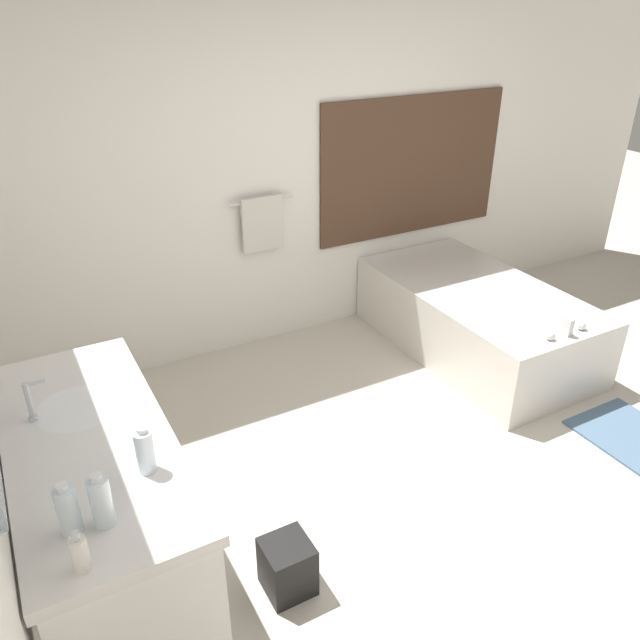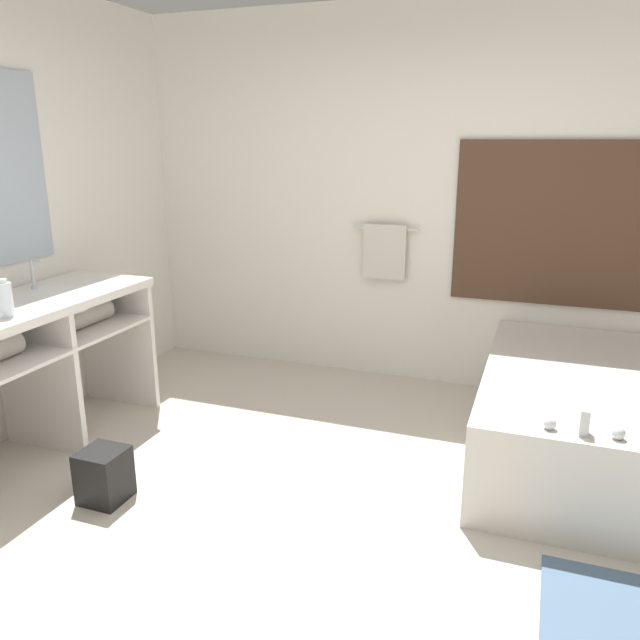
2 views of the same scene
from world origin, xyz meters
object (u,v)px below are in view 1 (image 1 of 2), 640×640
at_px(water_bottle_1, 101,501).
at_px(soap_dispenser, 80,554).
at_px(water_bottle_3, 68,510).
at_px(bathtub, 476,316).
at_px(waste_bin, 287,567).
at_px(water_bottle_2, 145,451).

distance_m(water_bottle_1, soap_dispenser, 0.19).
bearing_deg(soap_dispenser, water_bottle_3, 90.67).
xyz_separation_m(water_bottle_1, water_bottle_3, (-0.10, 0.02, -0.00)).
xyz_separation_m(bathtub, soap_dispenser, (-3.06, -1.60, 0.69)).
bearing_deg(waste_bin, water_bottle_2, 175.69).
relative_size(water_bottle_3, waste_bin, 0.73).
bearing_deg(soap_dispenser, water_bottle_1, 57.52).
distance_m(water_bottle_1, water_bottle_3, 0.10).
relative_size(water_bottle_3, soap_dispenser, 1.29).
height_order(bathtub, water_bottle_3, water_bottle_3).
relative_size(bathtub, water_bottle_3, 9.21).
distance_m(soap_dispenser, waste_bin, 1.22).
bearing_deg(bathtub, water_bottle_1, -153.98).
relative_size(bathtub, water_bottle_2, 9.42).
bearing_deg(waste_bin, water_bottle_3, -170.89).
height_order(bathtub, water_bottle_2, water_bottle_2).
xyz_separation_m(water_bottle_3, soap_dispenser, (0.00, -0.17, -0.03)).
distance_m(water_bottle_1, water_bottle_2, 0.27).
distance_m(bathtub, waste_bin, 2.58).
height_order(bathtub, water_bottle_1, water_bottle_1).
height_order(bathtub, waste_bin, bathtub).
bearing_deg(water_bottle_3, waste_bin, 9.11).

